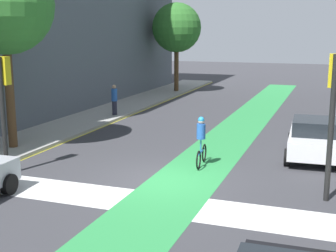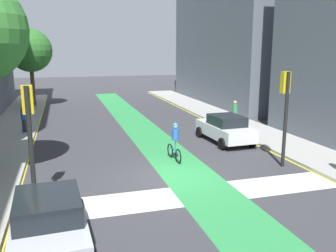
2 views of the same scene
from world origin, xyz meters
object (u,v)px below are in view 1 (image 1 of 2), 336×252
object	(u,v)px
cyclist_in_lane	(201,140)
street_tree_far	(177,28)
traffic_signal_near_right	(333,99)
street_tree_near	(4,5)
car_white_right_far	(314,138)
pedestrian_sidewalk_left_a	(114,99)
traffic_signal_near_left	(4,92)

from	to	relation	value
cyclist_in_lane	street_tree_far	xyz separation A→B (m)	(-7.57, 19.46, 4.16)
traffic_signal_near_right	street_tree_near	world-z (taller)	street_tree_near
car_white_right_far	pedestrian_sidewalk_left_a	size ratio (longest dim) A/B	2.47
pedestrian_sidewalk_left_a	traffic_signal_near_right	bearing A→B (deg)	-40.04
traffic_signal_near_left	car_white_right_far	world-z (taller)	traffic_signal_near_left
car_white_right_far	street_tree_far	size ratio (longest dim) A/B	0.62
traffic_signal_near_right	pedestrian_sidewalk_left_a	world-z (taller)	traffic_signal_near_right
traffic_signal_near_right	pedestrian_sidewalk_left_a	distance (m)	15.55
car_white_right_far	pedestrian_sidewalk_left_a	world-z (taller)	pedestrian_sidewalk_left_a
traffic_signal_near_left	traffic_signal_near_right	bearing A→B (deg)	5.66
car_white_right_far	street_tree_near	bearing A→B (deg)	-165.83
traffic_signal_near_left	street_tree_far	world-z (taller)	street_tree_far
traffic_signal_near_right	traffic_signal_near_left	world-z (taller)	traffic_signal_near_right
street_tree_far	street_tree_near	bearing A→B (deg)	-91.21
traffic_signal_near_right	car_white_right_far	bearing A→B (deg)	97.58
pedestrian_sidewalk_left_a	street_tree_far	bearing A→B (deg)	90.98
pedestrian_sidewalk_left_a	street_tree_far	size ratio (longest dim) A/B	0.25
traffic_signal_near_left	street_tree_near	size ratio (longest dim) A/B	0.52
car_white_right_far	cyclist_in_lane	distance (m)	4.60
traffic_signal_near_right	pedestrian_sidewalk_left_a	bearing A→B (deg)	139.96
traffic_signal_near_right	street_tree_far	bearing A→B (deg)	119.14
car_white_right_far	street_tree_far	world-z (taller)	street_tree_far
pedestrian_sidewalk_left_a	street_tree_far	xyz separation A→B (m)	(-0.20, 11.62, 4.09)
traffic_signal_near_right	traffic_signal_near_left	size ratio (longest dim) A/B	1.05
traffic_signal_near_left	street_tree_near	distance (m)	4.49
traffic_signal_near_left	street_tree_far	bearing A→B (deg)	93.80
pedestrian_sidewalk_left_a	cyclist_in_lane	bearing A→B (deg)	-46.75
traffic_signal_near_left	car_white_right_far	distance (m)	11.59
cyclist_in_lane	street_tree_near	world-z (taller)	street_tree_near
cyclist_in_lane	street_tree_far	distance (m)	21.29
cyclist_in_lane	street_tree_near	bearing A→B (deg)	-176.98
street_tree_near	traffic_signal_near_left	bearing A→B (deg)	-54.58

